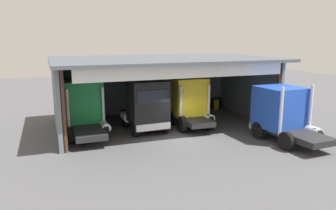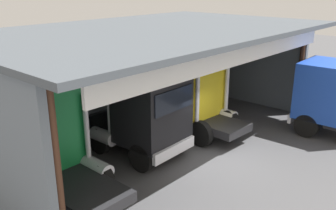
{
  "view_description": "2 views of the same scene",
  "coord_description": "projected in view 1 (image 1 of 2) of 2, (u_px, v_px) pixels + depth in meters",
  "views": [
    {
      "loc": [
        -8.05,
        -18.31,
        6.38
      ],
      "look_at": [
        0.0,
        3.0,
        1.69
      ],
      "focal_mm": 34.62,
      "sensor_mm": 36.0,
      "label": 1
    },
    {
      "loc": [
        -11.45,
        -7.29,
        6.86
      ],
      "look_at": [
        0.0,
        3.0,
        1.69
      ],
      "focal_mm": 39.23,
      "sensor_mm": 36.0,
      "label": 2
    }
  ],
  "objects": [
    {
      "name": "ground_plane",
      "position": [
        184.0,
        139.0,
        20.85
      ],
      "size": [
        80.0,
        80.0,
        0.0
      ],
      "primitive_type": "plane",
      "color": "#4C4C4F",
      "rests_on": "ground"
    },
    {
      "name": "workshop_shed",
      "position": [
        159.0,
        76.0,
        24.67
      ],
      "size": [
        15.67,
        9.87,
        5.02
      ],
      "color": "slate",
      "rests_on": "ground"
    },
    {
      "name": "truck_green_right_bay",
      "position": [
        84.0,
        107.0,
        21.67
      ],
      "size": [
        2.62,
        5.3,
        3.64
      ],
      "rotation": [
        0.0,
        0.0,
        -0.0
      ],
      "color": "#197F3D",
      "rests_on": "ground"
    },
    {
      "name": "truck_black_center_bay",
      "position": [
        146.0,
        105.0,
        22.23
      ],
      "size": [
        2.72,
        5.11,
        3.64
      ],
      "rotation": [
        0.0,
        0.0,
        3.17
      ],
      "color": "black",
      "rests_on": "ground"
    },
    {
      "name": "truck_yellow_yard_outside",
      "position": [
        190.0,
        101.0,
        23.57
      ],
      "size": [
        2.56,
        4.34,
        3.6
      ],
      "rotation": [
        0.0,
        0.0,
        -0.05
      ],
      "color": "yellow",
      "rests_on": "ground"
    },
    {
      "name": "truck_blue_center_right_bay",
      "position": [
        283.0,
        112.0,
        20.42
      ],
      "size": [
        2.88,
        5.22,
        3.66
      ],
      "rotation": [
        0.0,
        0.0,
        0.05
      ],
      "color": "#1E47B7",
      "rests_on": "ground"
    },
    {
      "name": "oil_drum",
      "position": [
        216.0,
        104.0,
        29.86
      ],
      "size": [
        0.58,
        0.58,
        0.88
      ],
      "primitive_type": "cylinder",
      "color": "gold",
      "rests_on": "ground"
    },
    {
      "name": "tool_cart",
      "position": [
        216.0,
        103.0,
        30.05
      ],
      "size": [
        0.9,
        0.6,
        1.0
      ],
      "primitive_type": "cube",
      "color": "black",
      "rests_on": "ground"
    }
  ]
}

